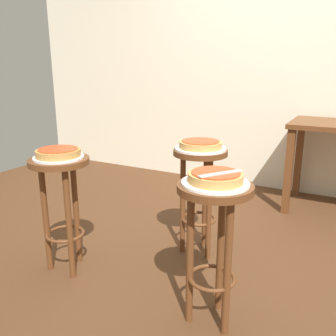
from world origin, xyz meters
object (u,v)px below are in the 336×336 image
object	(u,v)px
stool_middle	(61,191)
serving_plate_foreground	(215,183)
stool_foreground	(214,225)
pizza_server_knife	(221,173)
stool_leftside	(199,179)
pizza_leftside	(200,144)
serving_plate_middle	(59,157)
serving_plate_leftside	(200,149)
pizza_middle	(58,153)
pizza_foreground	(216,177)

from	to	relation	value
stool_middle	serving_plate_foreground	bearing A→B (deg)	-1.18
stool_foreground	pizza_server_knife	bearing A→B (deg)	-33.69
stool_leftside	pizza_leftside	world-z (taller)	pizza_leftside
pizza_server_knife	serving_plate_middle	bearing A→B (deg)	122.17
stool_foreground	serving_plate_leftside	world-z (taller)	serving_plate_leftside
pizza_middle	serving_plate_foreground	bearing A→B (deg)	-1.18
serving_plate_middle	pizza_server_knife	size ratio (longest dim) A/B	1.32
stool_leftside	serving_plate_leftside	world-z (taller)	serving_plate_leftside
stool_middle	stool_leftside	size ratio (longest dim) A/B	1.00
stool_middle	pizza_foreground	bearing A→B (deg)	-1.18
stool_foreground	serving_plate_foreground	size ratio (longest dim) A/B	2.33
pizza_leftside	pizza_server_knife	xyz separation A→B (m)	(0.37, -0.64, 0.03)
pizza_middle	stool_middle	bearing A→B (deg)	26.57
pizza_middle	pizza_leftside	world-z (taller)	same
pizza_foreground	stool_foreground	bearing A→B (deg)	180.00
serving_plate_foreground	serving_plate_leftside	world-z (taller)	same
stool_foreground	pizza_middle	bearing A→B (deg)	178.82
pizza_foreground	serving_plate_middle	bearing A→B (deg)	178.82
serving_plate_foreground	pizza_server_knife	size ratio (longest dim) A/B	1.40
stool_middle	stool_leftside	xyz separation A→B (m)	(0.63, 0.60, 0.00)
stool_middle	serving_plate_middle	size ratio (longest dim) A/B	2.48
serving_plate_middle	serving_plate_leftside	bearing A→B (deg)	43.46
pizza_foreground	pizza_middle	xyz separation A→B (m)	(-0.97, 0.02, 0.00)
stool_foreground	pizza_leftside	bearing A→B (deg)	118.93
serving_plate_foreground	stool_leftside	world-z (taller)	serving_plate_foreground
stool_foreground	serving_plate_foreground	world-z (taller)	serving_plate_foreground
pizza_server_knife	stool_middle	bearing A→B (deg)	122.17
pizza_foreground	stool_leftside	bearing A→B (deg)	118.93
stool_foreground	stool_middle	distance (m)	0.97
stool_foreground	pizza_leftside	distance (m)	0.74
serving_plate_foreground	serving_plate_middle	world-z (taller)	same
pizza_foreground	pizza_server_knife	world-z (taller)	pizza_server_knife
stool_foreground	pizza_foreground	size ratio (longest dim) A/B	2.87
serving_plate_leftside	stool_middle	bearing A→B (deg)	-136.54
serving_plate_foreground	pizza_leftside	bearing A→B (deg)	118.93
stool_middle	pizza_leftside	world-z (taller)	pizza_leftside
pizza_leftside	pizza_foreground	bearing A→B (deg)	-61.07
pizza_server_knife	pizza_middle	bearing A→B (deg)	122.17
serving_plate_foreground	pizza_middle	xyz separation A→B (m)	(-0.97, 0.02, 0.03)
stool_foreground	stool_middle	bearing A→B (deg)	178.82
pizza_leftside	serving_plate_middle	bearing A→B (deg)	-136.54
pizza_middle	stool_foreground	bearing A→B (deg)	-1.18
pizza_foreground	pizza_middle	world-z (taller)	same
serving_plate_foreground	pizza_foreground	distance (m)	0.03
serving_plate_foreground	pizza_leftside	distance (m)	0.71
stool_leftside	serving_plate_leftside	bearing A→B (deg)	90.00
stool_foreground	stool_middle	world-z (taller)	same
serving_plate_middle	serving_plate_leftside	xyz separation A→B (m)	(0.63, 0.60, 0.00)
pizza_foreground	stool_leftside	xyz separation A→B (m)	(-0.34, 0.62, -0.23)
pizza_middle	serving_plate_leftside	xyz separation A→B (m)	(0.63, 0.60, -0.03)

